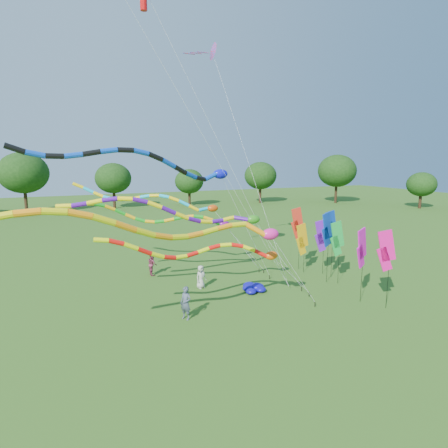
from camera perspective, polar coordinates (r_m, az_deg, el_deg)
name	(u,v)px	position (r m, az deg, el deg)	size (l,w,h in m)	color
ground	(290,321)	(21.36, 10.08, -14.29)	(160.00, 160.00, 0.00)	#2B5616
tree_ring	(296,215)	(22.91, 10.95, 1.41)	(111.93, 115.65, 9.59)	#382314
tube_kite_red	(213,252)	(20.90, -1.63, -4.22)	(12.66, 1.29, 5.57)	black
tube_kite_orange	(191,229)	(17.28, -5.08, -0.73)	(15.60, 2.49, 7.57)	black
tube_kite_purple	(188,213)	(21.48, -5.45, 1.62)	(14.31, 1.40, 7.32)	black
tube_kite_blue	(160,165)	(21.12, -9.67, 8.79)	(15.49, 3.61, 9.93)	black
tube_kite_cyan	(161,201)	(28.03, -9.51, 3.46)	(12.64, 5.17, 7.46)	black
tube_kite_green	(176,218)	(26.40, -7.29, 0.85)	(12.47, 1.89, 6.46)	black
delta_kite_high_c	(212,51)	(30.45, -1.86, 24.83)	(4.83, 7.90, 17.97)	black
banner_pole_violet	(321,236)	(29.09, 14.60, -1.76)	(1.16, 0.25, 4.23)	black
banner_pole_magenta_b	(386,251)	(23.50, 23.46, -3.76)	(1.10, 0.53, 4.74)	black
banner_pole_orange	(302,239)	(29.12, 11.81, -2.31)	(1.16, 0.15, 3.89)	black
banner_pole_blue_b	(331,228)	(28.24, 15.94, -0.52)	(1.16, 0.10, 5.04)	black
banner_pole_blue_a	(327,230)	(26.85, 15.41, -0.84)	(1.13, 0.42, 5.12)	black
banner_pole_green	(337,239)	(26.99, 16.84, -2.16)	(1.16, 0.19, 4.51)	black
banner_pole_magenta_a	(362,248)	(23.83, 20.24, -3.49)	(1.12, 0.47, 4.69)	black
banner_pole_red	(297,223)	(29.69, 11.10, 0.12)	(1.16, 0.15, 5.01)	black
blue_nylon_heap	(256,288)	(25.37, 4.83, -9.63)	(1.66, 1.55, 0.53)	#0F0B99
person_a	(201,277)	(25.68, -3.54, -8.04)	(0.77, 0.50, 1.58)	beige
person_b	(186,303)	(20.97, -5.85, -11.91)	(0.67, 0.44, 1.85)	#444D5F
person_c	(152,264)	(28.94, -10.86, -6.02)	(0.82, 0.64, 1.68)	#7F2E45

